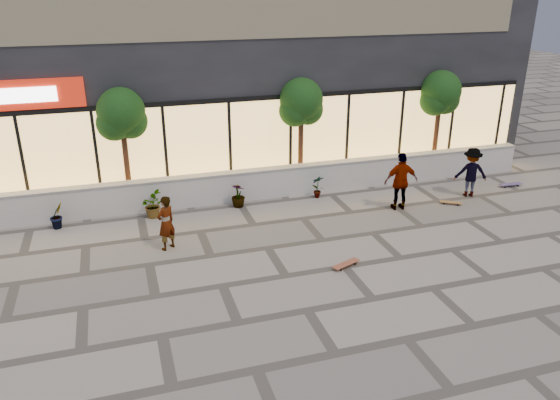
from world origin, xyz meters
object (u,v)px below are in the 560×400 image
object	(u,v)px
skateboard_center	(346,264)
tree_east	(440,96)
skateboard_right_near	(451,202)
skateboard_right_far	(510,184)
tree_midwest	(122,117)
tree_mideast	(301,105)
skater_center	(166,223)
skater_right_far	(471,172)
skater_right_near	(401,181)

from	to	relation	value
skateboard_center	tree_east	bearing A→B (deg)	21.93
tree_east	skateboard_center	bearing A→B (deg)	-136.21
skateboard_right_near	skateboard_right_far	xyz separation A→B (m)	(3.06, 0.84, 0.01)
tree_midwest	tree_mideast	world-z (taller)	same
skater_center	skateboard_right_near	bearing A→B (deg)	147.09
skater_right_far	tree_midwest	bearing A→B (deg)	7.10
skateboard_right_far	skater_right_far	bearing A→B (deg)	-168.12
skateboard_right_near	skateboard_right_far	distance (m)	3.17
skateboard_right_near	tree_mideast	bearing A→B (deg)	175.96
skater_right_far	skateboard_right_near	size ratio (longest dim) A/B	2.44
tree_east	skater_right_far	xyz separation A→B (m)	(-0.22, -2.65, -2.13)
skater_center	skater_right_near	bearing A→B (deg)	149.12
skater_center	skater_right_far	world-z (taller)	skater_right_far
tree_east	skateboard_right_near	world-z (taller)	tree_east
tree_mideast	tree_east	distance (m)	5.50
skateboard_right_far	skater_center	bearing A→B (deg)	-171.00
tree_mideast	tree_east	world-z (taller)	same
tree_mideast	skateboard_center	xyz separation A→B (m)	(-0.84, -6.08, -2.90)
skater_center	skateboard_center	world-z (taller)	skater_center
skateboard_center	skater_right_near	bearing A→B (deg)	21.76
tree_midwest	tree_mideast	size ratio (longest dim) A/B	1.00
tree_east	skater_center	size ratio (longest dim) A/B	2.49
tree_mideast	skater_right_far	bearing A→B (deg)	-26.63
tree_mideast	skateboard_center	world-z (taller)	tree_mideast
tree_midwest	tree_mideast	bearing A→B (deg)	0.00
skateboard_right_near	skater_right_far	bearing A→B (deg)	59.64
tree_mideast	skateboard_right_near	xyz separation A→B (m)	(4.24, -3.18, -2.91)
skater_center	skater_right_far	bearing A→B (deg)	149.68
skateboard_right_near	tree_east	bearing A→B (deg)	101.21
tree_mideast	skateboard_right_far	xyz separation A→B (m)	(7.30, -2.34, -2.90)
tree_midwest	skateboard_right_far	size ratio (longest dim) A/B	4.54
tree_east	skateboard_right_far	bearing A→B (deg)	-52.40
skater_right_far	skateboard_right_far	bearing A→B (deg)	-150.86
tree_mideast	skater_center	distance (m)	6.70
skater_right_far	skateboard_center	xyz separation A→B (m)	(-6.13, -3.43, -0.77)
tree_mideast	skater_right_near	bearing A→B (deg)	-51.40
tree_mideast	tree_east	xyz separation A→B (m)	(5.50, 0.00, 0.00)
skater_right_near	tree_mideast	bearing A→B (deg)	-45.03
tree_midwest	skater_center	size ratio (longest dim) A/B	2.49
tree_mideast	skater_center	size ratio (longest dim) A/B	2.49
tree_midwest	skateboard_right_near	distance (m)	11.11
tree_east	skateboard_right_near	distance (m)	4.49
tree_mideast	skateboard_right_near	bearing A→B (deg)	-36.81
tree_mideast	skateboard_center	distance (m)	6.79
skater_right_near	skateboard_right_near	xyz separation A→B (m)	(1.85, -0.18, -0.89)
tree_mideast	tree_midwest	bearing A→B (deg)	180.00
skateboard_center	skateboard_right_near	size ratio (longest dim) A/B	1.23
tree_mideast	skateboard_right_far	bearing A→B (deg)	-17.75
skater_right_far	skateboard_right_near	xyz separation A→B (m)	(-1.04, -0.53, -0.79)
skater_center	skateboard_center	distance (m)	5.03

